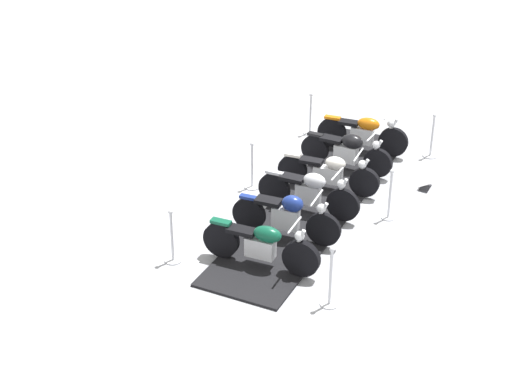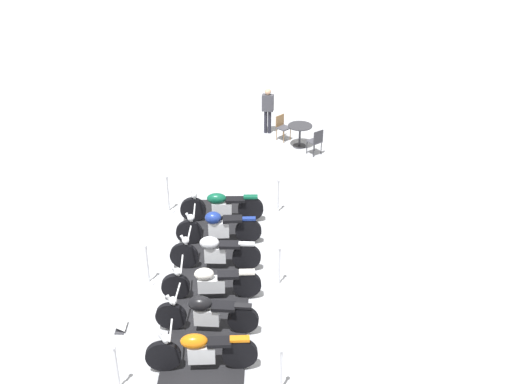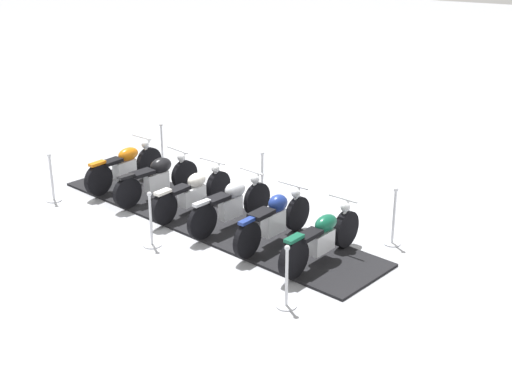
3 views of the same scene
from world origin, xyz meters
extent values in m
plane|color=#A8AAB2|center=(0.00, 0.00, 0.00)|extent=(80.00, 80.00, 0.00)
cube|color=black|center=(0.00, 0.00, 0.02)|extent=(7.96, 3.47, 0.05)
cylinder|color=black|center=(2.87, 0.12, 0.40)|extent=(0.27, 0.71, 0.70)
cylinder|color=black|center=(2.56, -1.43, 0.40)|extent=(0.27, 0.71, 0.70)
cube|color=silver|center=(2.71, -0.66, 0.43)|extent=(0.34, 0.58, 0.37)
ellipsoid|color=#0F5138|center=(2.74, -0.53, 0.74)|extent=(0.40, 0.58, 0.30)
cube|color=black|center=(2.64, -1.03, 0.69)|extent=(0.37, 0.57, 0.08)
cube|color=#0F5138|center=(2.56, -1.43, 0.78)|extent=(0.23, 0.41, 0.06)
cylinder|color=silver|center=(2.85, 0.05, 0.70)|extent=(0.12, 0.29, 0.60)
cylinder|color=silver|center=(2.84, -0.03, 1.05)|extent=(0.60, 0.15, 0.04)
sphere|color=silver|center=(2.86, 0.07, 0.85)|extent=(0.18, 0.18, 0.18)
cylinder|color=black|center=(1.76, 0.36, 0.39)|extent=(0.22, 0.69, 0.68)
cylinder|color=black|center=(1.49, -1.15, 0.39)|extent=(0.22, 0.69, 0.68)
cube|color=silver|center=(1.63, -0.40, 0.46)|extent=(0.28, 0.56, 0.44)
ellipsoid|color=navy|center=(1.65, -0.26, 0.81)|extent=(0.39, 0.47, 0.32)
cube|color=black|center=(1.56, -0.75, 0.76)|extent=(0.37, 0.54, 0.08)
cube|color=navy|center=(1.49, -1.15, 0.76)|extent=(0.19, 0.39, 0.06)
cylinder|color=silver|center=(1.75, 0.28, 0.68)|extent=(0.12, 0.31, 0.58)
cylinder|color=silver|center=(1.73, 0.20, 1.03)|extent=(0.68, 0.16, 0.04)
sphere|color=silver|center=(1.75, 0.30, 0.83)|extent=(0.18, 0.18, 0.18)
cylinder|color=black|center=(0.73, 0.61, 0.40)|extent=(0.27, 0.70, 0.70)
cylinder|color=black|center=(0.36, -0.87, 0.40)|extent=(0.27, 0.70, 0.70)
cube|color=silver|center=(0.54, -0.13, 0.45)|extent=(0.30, 0.55, 0.42)
ellipsoid|color=#B7BAC1|center=(0.57, -0.01, 0.79)|extent=(0.42, 0.54, 0.31)
cube|color=black|center=(0.45, -0.48, 0.74)|extent=(0.40, 0.56, 0.08)
cube|color=#B7BAC1|center=(0.36, -0.87, 0.78)|extent=(0.21, 0.40, 0.06)
cylinder|color=silver|center=(0.71, 0.53, 0.69)|extent=(0.14, 0.31, 0.59)
cylinder|color=silver|center=(0.69, 0.45, 1.05)|extent=(0.62, 0.19, 0.04)
sphere|color=silver|center=(0.71, 0.55, 0.85)|extent=(0.18, 0.18, 0.18)
cylinder|color=black|center=(-0.40, 0.93, 0.37)|extent=(0.25, 0.66, 0.65)
cylinder|color=black|center=(-0.68, -0.67, 0.37)|extent=(0.25, 0.66, 0.65)
cube|color=silver|center=(-0.54, 0.13, 0.40)|extent=(0.35, 0.65, 0.35)
ellipsoid|color=silver|center=(-0.52, 0.28, 0.70)|extent=(0.36, 0.49, 0.29)
cube|color=black|center=(-0.61, -0.25, 0.66)|extent=(0.34, 0.53, 0.08)
cube|color=silver|center=(-0.68, -0.67, 0.73)|extent=(0.22, 0.38, 0.06)
cylinder|color=silver|center=(-0.41, 0.85, 0.65)|extent=(0.12, 0.33, 0.55)
cylinder|color=silver|center=(-0.43, 0.76, 0.99)|extent=(0.69, 0.16, 0.04)
sphere|color=silver|center=(-0.41, 0.86, 0.79)|extent=(0.18, 0.18, 0.18)
cylinder|color=black|center=(-1.41, 1.14, 0.38)|extent=(0.30, 0.67, 0.66)
cylinder|color=black|center=(-1.85, -0.35, 0.38)|extent=(0.30, 0.67, 0.66)
cube|color=silver|center=(-1.63, 0.40, 0.43)|extent=(0.36, 0.58, 0.39)
ellipsoid|color=black|center=(-1.59, 0.52, 0.76)|extent=(0.46, 0.58, 0.33)
cube|color=black|center=(-1.73, 0.05, 0.71)|extent=(0.42, 0.56, 0.08)
cube|color=black|center=(-1.85, -0.35, 0.74)|extent=(0.24, 0.39, 0.06)
cylinder|color=silver|center=(-1.43, 1.06, 0.66)|extent=(0.16, 0.32, 0.56)
cylinder|color=silver|center=(-1.46, 0.97, 1.00)|extent=(0.66, 0.23, 0.04)
sphere|color=silver|center=(-1.43, 1.07, 0.80)|extent=(0.18, 0.18, 0.18)
cylinder|color=black|center=(-2.58, 1.40, 0.40)|extent=(0.24, 0.71, 0.70)
cylinder|color=black|center=(-2.84, -0.08, 0.40)|extent=(0.24, 0.71, 0.70)
cube|color=silver|center=(-2.71, 0.66, 0.44)|extent=(0.31, 0.56, 0.40)
ellipsoid|color=#D16B0F|center=(-2.69, 0.79, 0.76)|extent=(0.38, 0.58, 0.29)
cube|color=black|center=(-2.77, 0.31, 0.72)|extent=(0.34, 0.51, 0.08)
cube|color=#D16B0F|center=(-2.84, -0.08, 0.78)|extent=(0.21, 0.41, 0.06)
cylinder|color=silver|center=(-2.60, 1.31, 0.70)|extent=(0.13, 0.35, 0.59)
cylinder|color=silver|center=(-2.62, 1.21, 1.06)|extent=(0.62, 0.14, 0.04)
sphere|color=silver|center=(-2.60, 1.31, 0.86)|extent=(0.18, 0.18, 0.18)
cylinder|color=silver|center=(-3.58, -0.73, 0.01)|extent=(0.33, 0.33, 0.03)
cylinder|color=silver|center=(-3.58, -0.73, 0.51)|extent=(0.05, 0.05, 0.98)
sphere|color=silver|center=(-3.58, -0.73, 1.04)|extent=(0.09, 0.09, 0.09)
cylinder|color=silver|center=(-0.37, -1.51, 0.01)|extent=(0.36, 0.36, 0.03)
cylinder|color=silver|center=(-0.37, -1.51, 0.52)|extent=(0.05, 0.05, 0.98)
sphere|color=silver|center=(-0.37, -1.51, 1.04)|extent=(0.09, 0.09, 0.09)
cylinder|color=silver|center=(3.58, 0.73, 0.01)|extent=(0.32, 0.32, 0.03)
cylinder|color=silver|center=(3.58, 0.73, 0.55)|extent=(0.05, 0.05, 1.04)
sphere|color=silver|center=(3.58, 0.73, 1.10)|extent=(0.09, 0.09, 0.09)
cylinder|color=silver|center=(2.85, -2.29, 0.01)|extent=(0.33, 0.33, 0.03)
cylinder|color=silver|center=(2.85, -2.29, 0.51)|extent=(0.05, 0.05, 0.98)
sphere|color=silver|center=(2.85, -2.29, 1.04)|extent=(0.09, 0.09, 0.09)
cylinder|color=silver|center=(0.37, 1.51, 0.01)|extent=(0.29, 0.29, 0.03)
cylinder|color=silver|center=(0.37, 1.51, 0.53)|extent=(0.05, 0.05, 1.00)
sphere|color=silver|center=(0.37, 1.51, 1.06)|extent=(0.09, 0.09, 0.09)
cylinder|color=silver|center=(-2.85, 2.29, 0.01)|extent=(0.36, 0.36, 0.03)
cylinder|color=silver|center=(-2.85, 2.29, 0.51)|extent=(0.05, 0.05, 0.98)
sphere|color=silver|center=(-2.85, 2.29, 1.04)|extent=(0.09, 0.09, 0.09)
cube|color=#333338|center=(-1.13, 2.22, 0.01)|extent=(0.43, 0.29, 0.02)
cube|color=white|center=(-1.13, 2.22, 0.15)|extent=(0.41, 0.33, 0.15)
camera|label=1|loc=(14.29, 1.81, 7.83)|focal=54.00mm
camera|label=2|loc=(-11.87, 1.56, 9.24)|focal=43.91mm
camera|label=3|loc=(7.19, -11.20, 5.88)|focal=50.04mm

